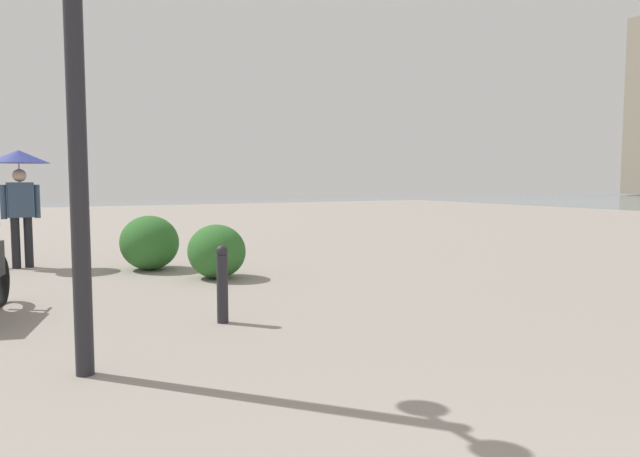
% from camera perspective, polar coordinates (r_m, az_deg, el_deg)
% --- Properties ---
extents(lamppost, '(0.98, 0.28, 3.80)m').
position_cam_1_polar(lamppost, '(4.92, -22.99, 16.50)').
color(lamppost, '#232328').
rests_on(lamppost, ground).
extents(pedestrian, '(1.00, 1.00, 2.03)m').
position_cam_1_polar(pedestrian, '(11.22, -27.40, 4.66)').
color(pedestrian, black).
rests_on(pedestrian, ground).
extents(bollard_mid, '(0.13, 0.13, 0.83)m').
position_cam_1_polar(bollard_mid, '(6.28, -9.56, -5.24)').
color(bollard_mid, '#232328').
rests_on(bollard_mid, ground).
extents(shrub_low, '(1.08, 0.97, 0.92)m').
position_cam_1_polar(shrub_low, '(10.27, -16.38, -1.34)').
color(shrub_low, '#2D6628').
rests_on(shrub_low, ground).
extents(shrub_round, '(0.98, 0.88, 0.83)m').
position_cam_1_polar(shrub_round, '(9.15, -10.10, -2.22)').
color(shrub_round, '#2D6628').
rests_on(shrub_round, ground).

